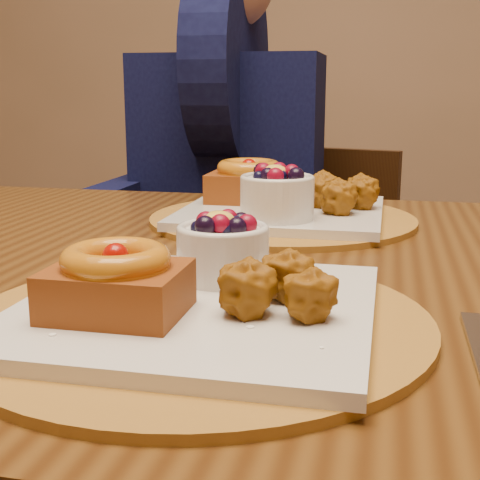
{
  "coord_description": "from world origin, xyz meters",
  "views": [
    {
      "loc": [
        0.21,
        -0.66,
        0.94
      ],
      "look_at": [
        0.09,
        -0.11,
        0.82
      ],
      "focal_mm": 50.0,
      "sensor_mm": 36.0,
      "label": 1
    }
  ],
  "objects_px": {
    "dining_table": "(251,324)",
    "place_setting_near": "(196,297)",
    "place_setting_far": "(279,203)",
    "diner": "(228,141)",
    "chair_far": "(300,303)"
  },
  "relations": [
    {
      "from": "dining_table",
      "to": "place_setting_near",
      "type": "distance_m",
      "value": 0.24
    },
    {
      "from": "place_setting_far",
      "to": "diner",
      "type": "xyz_separation_m",
      "value": [
        -0.19,
        0.46,
        0.05
      ]
    },
    {
      "from": "place_setting_far",
      "to": "diner",
      "type": "relative_size",
      "value": 0.49
    },
    {
      "from": "dining_table",
      "to": "place_setting_far",
      "type": "xyz_separation_m",
      "value": [
        -0.0,
        0.21,
        0.11
      ]
    },
    {
      "from": "chair_far",
      "to": "diner",
      "type": "relative_size",
      "value": 1.03
    },
    {
      "from": "dining_table",
      "to": "place_setting_near",
      "type": "bearing_deg",
      "value": -90.58
    },
    {
      "from": "chair_far",
      "to": "diner",
      "type": "xyz_separation_m",
      "value": [
        -0.14,
        -0.12,
        0.39
      ]
    },
    {
      "from": "place_setting_near",
      "to": "diner",
      "type": "bearing_deg",
      "value": 101.82
    },
    {
      "from": "place_setting_far",
      "to": "chair_far",
      "type": "bearing_deg",
      "value": 93.99
    },
    {
      "from": "place_setting_near",
      "to": "place_setting_far",
      "type": "distance_m",
      "value": 0.43
    },
    {
      "from": "dining_table",
      "to": "diner",
      "type": "height_order",
      "value": "diner"
    },
    {
      "from": "dining_table",
      "to": "diner",
      "type": "distance_m",
      "value": 0.72
    },
    {
      "from": "place_setting_far",
      "to": "place_setting_near",
      "type": "bearing_deg",
      "value": -89.83
    },
    {
      "from": "place_setting_near",
      "to": "chair_far",
      "type": "relative_size",
      "value": 0.47
    },
    {
      "from": "dining_table",
      "to": "diner",
      "type": "bearing_deg",
      "value": 105.61
    }
  ]
}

